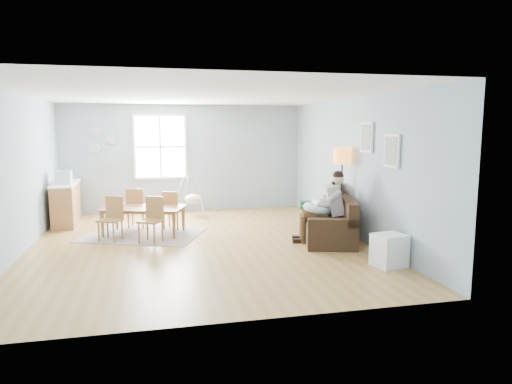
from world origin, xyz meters
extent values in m
cube|color=olive|center=(0.00, 0.00, -0.04)|extent=(8.40, 9.40, 0.08)
cube|color=white|center=(0.00, 0.00, 3.00)|extent=(8.40, 9.40, 0.60)
cube|color=#869CAF|center=(0.00, 4.66, 1.35)|extent=(8.40, 0.08, 3.90)
cube|color=#869CAF|center=(0.00, -4.66, 1.35)|extent=(8.40, 0.08, 3.90)
cube|color=#869CAF|center=(4.16, 0.00, 1.35)|extent=(0.08, 9.40, 3.90)
cube|color=white|center=(-0.60, 3.47, 1.65)|extent=(1.32, 0.06, 1.62)
cube|color=white|center=(-0.60, 3.44, 1.65)|extent=(1.20, 0.02, 1.50)
cube|color=white|center=(-0.60, 3.43, 1.65)|extent=(1.20, 0.03, 0.04)
cube|color=white|center=(-0.60, 3.43, 1.65)|extent=(0.04, 0.03, 1.50)
cube|color=white|center=(2.97, -1.50, 1.75)|extent=(0.04, 0.44, 0.54)
cube|color=slate|center=(2.94, -1.50, 1.75)|extent=(0.01, 0.36, 0.46)
cube|color=white|center=(2.97, -0.60, 1.95)|extent=(0.04, 0.44, 0.54)
cube|color=slate|center=(2.94, -0.60, 1.95)|extent=(0.01, 0.36, 0.46)
cylinder|color=#9FB3BF|center=(-2.10, 3.47, 2.05)|extent=(0.24, 0.02, 0.24)
cylinder|color=#9FB3BF|center=(-1.75, 3.47, 1.85)|extent=(0.26, 0.02, 0.26)
cylinder|color=#9FB3BF|center=(-2.15, 3.47, 1.65)|extent=(0.28, 0.02, 0.28)
cube|color=black|center=(2.45, -0.10, 0.20)|extent=(1.39, 2.20, 0.41)
cube|color=black|center=(2.78, -0.19, 0.62)|extent=(0.74, 2.02, 0.42)
cube|color=black|center=(2.20, -0.99, 0.49)|extent=(0.90, 0.42, 0.16)
cube|color=black|center=(2.70, 0.80, 0.49)|extent=(0.90, 0.42, 0.16)
cube|color=#145828|center=(2.61, 0.57, 0.53)|extent=(1.15, 1.06, 0.04)
cube|color=tan|center=(2.86, 0.35, 0.76)|extent=(0.32, 0.53, 0.51)
cube|color=gray|center=(2.46, -0.40, 0.80)|extent=(0.44, 0.51, 0.59)
sphere|color=#D7A983|center=(2.51, -0.41, 1.19)|extent=(0.22, 0.22, 0.22)
sphere|color=black|center=(2.51, -0.41, 1.24)|extent=(0.21, 0.21, 0.21)
cylinder|color=#3B2A15|center=(2.09, -0.41, 0.53)|extent=(0.48, 0.27, 0.16)
cylinder|color=#3B2A15|center=(2.14, -0.20, 0.53)|extent=(0.48, 0.27, 0.16)
cylinder|color=#3B2A15|center=(1.88, -0.36, 0.25)|extent=(0.13, 0.13, 0.51)
cylinder|color=#3B2A15|center=(1.93, -0.15, 0.25)|extent=(0.13, 0.13, 0.51)
cube|color=black|center=(1.80, -0.34, 0.04)|extent=(0.25, 0.16, 0.08)
cube|color=black|center=(1.86, -0.13, 0.04)|extent=(0.25, 0.16, 0.08)
torus|color=silver|center=(2.16, -0.32, 0.64)|extent=(0.69, 0.68, 0.21)
cylinder|color=white|center=(2.16, -0.32, 0.72)|extent=(0.14, 0.30, 0.13)
sphere|color=#D7A983|center=(2.17, -0.15, 0.74)|extent=(0.11, 0.11, 0.11)
cube|color=white|center=(2.55, 0.07, 0.69)|extent=(0.30, 0.32, 0.37)
sphere|color=#D7A983|center=(2.58, 0.06, 0.94)|extent=(0.17, 0.17, 0.17)
sphere|color=black|center=(2.58, 0.06, 0.97)|extent=(0.17, 0.17, 0.17)
cylinder|color=#F33B86|center=(2.30, 0.09, 0.53)|extent=(0.31, 0.19, 0.09)
cylinder|color=#F33B86|center=(2.35, 0.22, 0.53)|extent=(0.31, 0.19, 0.09)
cylinder|color=#F33B86|center=(2.17, 0.14, 0.36)|extent=(0.08, 0.08, 0.30)
cylinder|color=#F33B86|center=(2.22, 0.27, 0.36)|extent=(0.08, 0.08, 0.30)
cylinder|color=black|center=(2.80, 0.07, 0.02)|extent=(0.31, 0.31, 0.03)
cylinder|color=black|center=(2.80, 0.07, 0.76)|extent=(0.03, 0.03, 1.53)
cylinder|color=orange|center=(2.80, 0.07, 1.58)|extent=(0.35, 0.35, 0.31)
cube|color=white|center=(2.70, -2.02, 0.25)|extent=(0.53, 0.49, 0.50)
cube|color=black|center=(2.50, -2.06, 0.25)|extent=(0.10, 0.34, 0.40)
cube|color=gray|center=(-1.01, 1.00, 0.01)|extent=(2.68, 2.39, 0.01)
imported|color=brown|center=(-1.01, 1.00, 0.28)|extent=(1.77, 1.33, 0.55)
cube|color=olive|center=(-1.62, 0.58, 0.40)|extent=(0.50, 0.50, 0.04)
cube|color=olive|center=(-1.54, 0.73, 0.63)|extent=(0.34, 0.19, 0.41)
cylinder|color=olive|center=(-1.82, 0.51, 0.20)|extent=(0.04, 0.04, 0.40)
cylinder|color=olive|center=(-1.55, 0.37, 0.20)|extent=(0.04, 0.04, 0.40)
cylinder|color=olive|center=(-1.68, 0.78, 0.20)|extent=(0.04, 0.04, 0.40)
cylinder|color=olive|center=(-1.41, 0.64, 0.20)|extent=(0.04, 0.04, 0.40)
cube|color=olive|center=(-0.88, 0.28, 0.41)|extent=(0.52, 0.52, 0.04)
cube|color=olive|center=(-0.79, 0.43, 0.64)|extent=(0.34, 0.21, 0.42)
cylinder|color=olive|center=(-1.09, 0.21, 0.21)|extent=(0.04, 0.04, 0.41)
cylinder|color=olive|center=(-0.82, 0.06, 0.21)|extent=(0.04, 0.04, 0.41)
cylinder|color=olive|center=(-0.94, 0.49, 0.21)|extent=(0.04, 0.04, 0.41)
cylinder|color=olive|center=(-0.66, 0.34, 0.21)|extent=(0.04, 0.04, 0.41)
cube|color=olive|center=(-1.15, 1.72, 0.42)|extent=(0.47, 0.47, 0.04)
cube|color=olive|center=(-1.19, 1.55, 0.65)|extent=(0.37, 0.13, 0.43)
cylinder|color=olive|center=(-0.96, 1.84, 0.21)|extent=(0.04, 0.04, 0.42)
cylinder|color=olive|center=(-1.26, 1.92, 0.21)|extent=(0.04, 0.04, 0.42)
cylinder|color=olive|center=(-1.04, 1.53, 0.21)|extent=(0.04, 0.04, 0.42)
cylinder|color=olive|center=(-1.34, 1.61, 0.21)|extent=(0.04, 0.04, 0.42)
cube|color=olive|center=(-0.41, 1.43, 0.39)|extent=(0.49, 0.49, 0.04)
cube|color=olive|center=(-0.48, 1.27, 0.61)|extent=(0.33, 0.18, 0.40)
cylinder|color=olive|center=(-0.21, 1.50, 0.20)|extent=(0.04, 0.04, 0.39)
cylinder|color=olive|center=(-0.49, 1.62, 0.20)|extent=(0.04, 0.04, 0.39)
cylinder|color=olive|center=(-0.34, 1.23, 0.20)|extent=(0.04, 0.04, 0.39)
cylinder|color=olive|center=(-0.61, 1.35, 0.20)|extent=(0.04, 0.04, 0.39)
cube|color=brown|center=(-2.70, 2.50, 0.45)|extent=(0.51, 1.63, 0.89)
cube|color=white|center=(-2.70, 2.50, 0.90)|extent=(0.55, 1.66, 0.04)
cube|color=#BCBCC1|center=(-2.67, 2.19, 1.07)|extent=(0.31, 0.29, 0.29)
cube|color=black|center=(-2.81, 2.19, 1.07)|extent=(0.02, 0.24, 0.20)
cylinder|color=#BCBCC1|center=(0.13, 2.77, 0.96)|extent=(0.26, 0.51, 0.04)
ellipsoid|color=beige|center=(0.13, 2.77, 0.41)|extent=(0.39, 0.39, 0.24)
cylinder|color=#BCBCC1|center=(0.13, 2.77, 0.69)|extent=(0.01, 0.01, 0.44)
cylinder|color=#BCBCC1|center=(-0.28, 2.62, 0.49)|extent=(0.45, 0.20, 0.95)
cylinder|color=#BCBCC1|center=(0.28, 2.37, 0.49)|extent=(0.18, 0.45, 0.95)
cylinder|color=#BCBCC1|center=(-0.02, 3.18, 0.49)|extent=(0.18, 0.45, 0.95)
cylinder|color=#BCBCC1|center=(0.53, 2.92, 0.49)|extent=(0.45, 0.20, 0.95)
camera|label=1|loc=(-0.82, -8.20, 2.12)|focal=32.00mm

